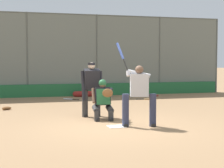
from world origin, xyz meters
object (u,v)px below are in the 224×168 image
catcher_behind_plate (103,99)px  equipment_bag_dugout_side (84,94)px  spare_bat_by_padding (153,96)px  batter_at_plate (139,93)px  spare_bat_third_base_side (148,99)px  umpire_home (91,88)px  fielding_glove_on_dirt (6,108)px  spare_bat_near_backstop (69,99)px

catcher_behind_plate → equipment_bag_dugout_side: (-0.97, -7.25, -0.47)m
spare_bat_by_padding → equipment_bag_dugout_side: (3.22, -0.86, 0.10)m
batter_at_plate → spare_bat_third_base_side: batter_at_plate is taller
batter_at_plate → spare_bat_third_base_side: 6.92m
spare_bat_by_padding → equipment_bag_dugout_side: size_ratio=0.74×
umpire_home → spare_bat_by_padding: (-4.35, -5.65, -0.86)m
batter_at_plate → spare_bat_by_padding: batter_at_plate is taller
catcher_behind_plate → fielding_glove_on_dirt: 4.18m
spare_bat_third_base_side → batter_at_plate: bearing=-107.4°
spare_bat_by_padding → fielding_glove_on_dirt: size_ratio=2.47×
umpire_home → spare_bat_near_backstop: 5.28m
spare_bat_near_backstop → spare_bat_by_padding: 4.17m
spare_bat_near_backstop → umpire_home: bearing=131.7°
spare_bat_near_backstop → equipment_bag_dugout_side: equipment_bag_dugout_side is taller
catcher_behind_plate → umpire_home: 0.81m
umpire_home → spare_bat_third_base_side: umpire_home is taller
catcher_behind_plate → equipment_bag_dugout_side: 7.33m
equipment_bag_dugout_side → spare_bat_by_padding: bearing=165.0°
equipment_bag_dugout_side → spare_bat_near_backstop: bearing=54.4°
umpire_home → spare_bat_third_base_side: (-3.54, -4.29, -0.86)m
fielding_glove_on_dirt → catcher_behind_plate: bearing=130.0°
batter_at_plate → equipment_bag_dugout_side: 8.56m
batter_at_plate → umpire_home: (0.79, -2.01, 0.03)m
batter_at_plate → fielding_glove_on_dirt: 5.58m
equipment_bag_dugout_side → fielding_glove_on_dirt: bearing=48.3°
batter_at_plate → equipment_bag_dugout_side: batter_at_plate is taller
umpire_home → spare_bat_near_backstop: bearing=-88.8°
batter_at_plate → equipment_bag_dugout_side: size_ratio=2.02×
catcher_behind_plate → equipment_bag_dugout_side: size_ratio=1.08×
umpire_home → equipment_bag_dugout_side: bearing=-96.4°
catcher_behind_plate → equipment_bag_dugout_side: catcher_behind_plate is taller
spare_bat_by_padding → spare_bat_third_base_side: (0.81, 1.36, -0.00)m
umpire_home → equipment_bag_dugout_side: size_ratio=1.53×
spare_bat_third_base_side → equipment_bag_dugout_side: (2.41, -2.22, 0.10)m
catcher_behind_plate → fielding_glove_on_dirt: (2.66, -3.17, -0.55)m
fielding_glove_on_dirt → batter_at_plate: bearing=126.5°
spare_bat_near_backstop → spare_bat_third_base_side: size_ratio=0.76×
batter_at_plate → catcher_behind_plate: (0.62, -1.27, -0.26)m
batter_at_plate → spare_bat_by_padding: (-3.56, -7.66, -0.83)m
spare_bat_third_base_side → fielding_glove_on_dirt: (6.04, 1.86, 0.02)m
batter_at_plate → fielding_glove_on_dirt: batter_at_plate is taller
spare_bat_third_base_side → equipment_bag_dugout_side: size_ratio=0.74×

